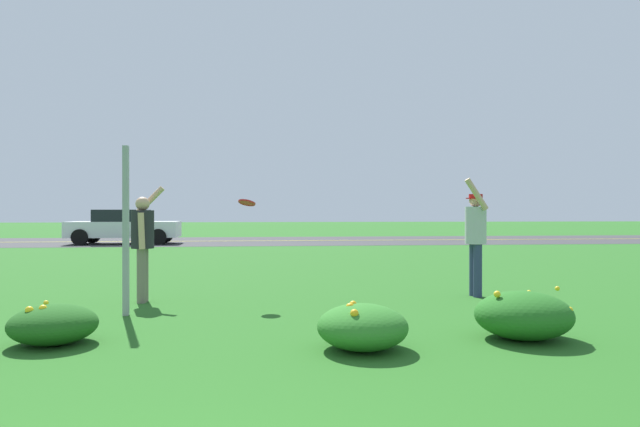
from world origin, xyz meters
TOP-DOWN VIEW (x-y plane):
  - ground_plane at (0.00, 12.75)m, footprint 120.00×120.00m
  - highway_strip at (0.00, 25.51)m, footprint 120.00×8.29m
  - highway_center_stripe at (0.00, 25.51)m, footprint 120.00×0.16m
  - daylily_clump_front_left at (3.46, 4.46)m, footprint 1.04×1.02m
  - daylily_clump_mid_center at (1.64, 4.18)m, footprint 0.91×0.97m
  - daylily_clump_near_camera at (-1.51, 4.75)m, footprint 0.89×0.89m
  - sign_post_by_roadside at (-1.14, 6.37)m, footprint 0.07×0.10m
  - person_thrower_dark_shirt at (-1.14, 7.51)m, footprint 0.47×0.49m
  - person_catcher_red_cap_gray_shirt at (4.11, 7.54)m, footprint 0.43×0.49m
  - frisbee_red at (0.43, 7.35)m, footprint 0.28×0.26m
  - car_white_center_left at (-5.05, 23.64)m, footprint 4.50×2.00m

SIDE VIEW (x-z plane):
  - ground_plane at x=0.00m, z-range 0.00..0.00m
  - highway_strip at x=0.00m, z-range 0.00..0.01m
  - highway_center_stripe at x=0.00m, z-range 0.01..0.01m
  - daylily_clump_near_camera at x=-1.51m, z-range -0.01..0.42m
  - daylily_clump_mid_center at x=1.64m, z-range -0.01..0.46m
  - daylily_clump_front_left at x=3.46m, z-range -0.02..0.53m
  - car_white_center_left at x=-5.05m, z-range 0.01..1.46m
  - person_thrower_dark_shirt at x=-1.14m, z-range 0.07..1.85m
  - person_catcher_red_cap_gray_shirt at x=4.11m, z-range 0.06..1.98m
  - sign_post_by_roadside at x=-1.14m, z-range 0.00..2.25m
  - frisbee_red at x=0.43m, z-range 1.44..1.58m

